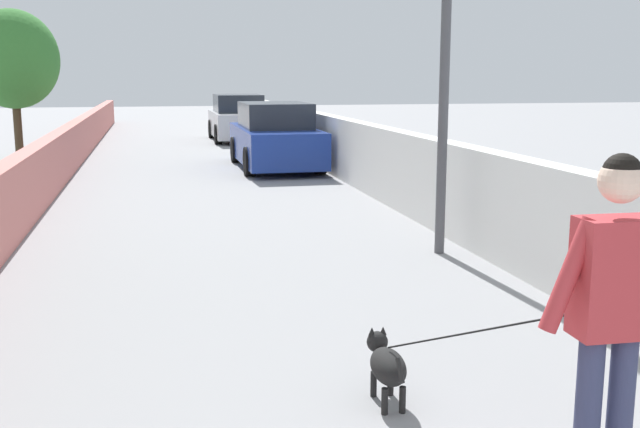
# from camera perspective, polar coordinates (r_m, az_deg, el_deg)

# --- Properties ---
(ground_plane) EXTENTS (80.00, 80.00, 0.00)m
(ground_plane) POSITION_cam_1_polar(r_m,az_deg,el_deg) (14.73, -8.49, 1.98)
(ground_plane) COLOR gray
(wall_left) EXTENTS (48.00, 0.30, 1.02)m
(wall_left) POSITION_cam_1_polar(r_m,az_deg,el_deg) (12.78, -21.12, 2.41)
(wall_left) COLOR #CC726B
(wall_left) RESTS_ON ground
(fence_right) EXTENTS (48.00, 0.30, 1.27)m
(fence_right) POSITION_cam_1_polar(r_m,az_deg,el_deg) (13.23, 4.91, 3.88)
(fence_right) COLOR white
(fence_right) RESTS_ON ground
(tree_left_near) EXTENTS (2.18, 2.18, 3.75)m
(tree_left_near) POSITION_cam_1_polar(r_m,az_deg,el_deg) (19.80, -22.45, 10.88)
(tree_left_near) COLOR #473523
(tree_left_near) RESTS_ON ground
(person_skateboarder) EXTENTS (0.23, 0.71, 1.72)m
(person_skateboarder) POSITION_cam_1_polar(r_m,az_deg,el_deg) (3.94, 21.48, -6.01)
(person_skateboarder) COLOR #333859
(person_skateboarder) RESTS_ON skateboard
(dog) EXTENTS (1.70, 0.83, 1.06)m
(dog) POSITION_cam_1_polar(r_m,az_deg,el_deg) (5.08, 5.18, -11.35)
(dog) COLOR black
(dog) RESTS_ON ground
(car_near) EXTENTS (4.36, 1.80, 1.54)m
(car_near) POSITION_cam_1_polar(r_m,az_deg,el_deg) (17.72, -3.46, 5.84)
(car_near) COLOR navy
(car_near) RESTS_ON ground
(car_far) EXTENTS (4.09, 1.80, 1.54)m
(car_far) POSITION_cam_1_polar(r_m,az_deg,el_deg) (25.39, -6.28, 7.22)
(car_far) COLOR silver
(car_far) RESTS_ON ground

